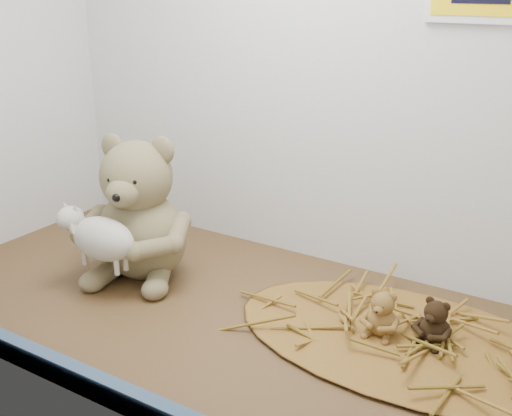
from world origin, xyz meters
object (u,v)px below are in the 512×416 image
Objects in this scene: mini_teddy_tan at (383,311)px; mini_teddy_brown at (436,320)px; main_teddy at (140,206)px; toy_lamb at (103,239)px.

mini_teddy_brown is (8.02, 2.02, -0.11)cm from mini_teddy_tan.
toy_lamb is at bearing -108.55° from main_teddy.
main_teddy is 58.16cm from mini_teddy_brown.
main_teddy is 3.56× the size of mini_teddy_tan.
mini_teddy_tan is 1.03× the size of mini_teddy_brown.
toy_lamb is 51.02cm from mini_teddy_tan.
toy_lamb reaches higher than mini_teddy_tan.
main_teddy is 3.66× the size of mini_teddy_brown.
mini_teddy_tan reaches higher than mini_teddy_brown.
toy_lamb is (0.00, -10.01, -3.24)cm from main_teddy.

